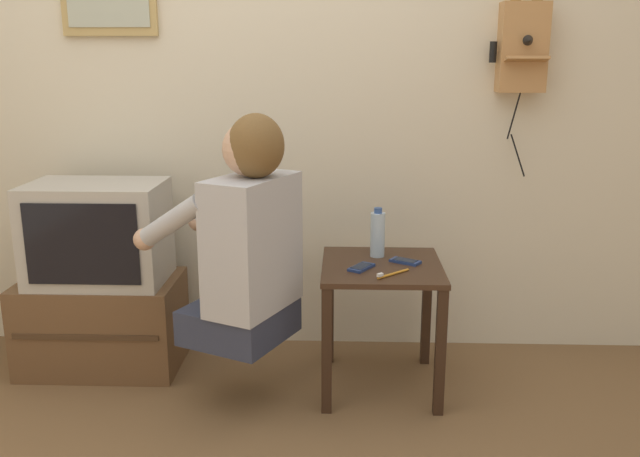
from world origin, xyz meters
TOP-DOWN VIEW (x-y plane):
  - wall_back at (0.00, 1.18)m, footprint 6.80×0.05m
  - side_table at (0.55, 0.69)m, footprint 0.49×0.51m
  - person at (0.01, 0.52)m, footprint 0.65×0.59m
  - tv_stand at (-0.70, 0.85)m, footprint 0.70×0.43m
  - television at (-0.69, 0.83)m, footprint 0.58×0.39m
  - wall_phone_antique at (1.16, 1.09)m, footprint 0.24×0.18m
  - cell_phone_held at (0.46, 0.63)m, footprint 0.12×0.14m
  - cell_phone_spare at (0.65, 0.72)m, footprint 0.14×0.12m
  - water_bottle at (0.53, 0.81)m, footprint 0.06×0.06m
  - toothbrush at (0.58, 0.54)m, footprint 0.13×0.12m

SIDE VIEW (x-z plane):
  - tv_stand at x=-0.70m, z-range 0.00..0.41m
  - side_table at x=0.55m, z-range 0.16..0.71m
  - cell_phone_held at x=0.46m, z-range 0.55..0.56m
  - cell_phone_spare at x=0.65m, z-range 0.55..0.56m
  - toothbrush at x=0.58m, z-range 0.54..0.57m
  - television at x=-0.69m, z-range 0.41..0.85m
  - water_bottle at x=0.53m, z-range 0.54..0.75m
  - person at x=0.01m, z-range 0.25..1.15m
  - wall_back at x=0.00m, z-range 0.00..2.55m
  - wall_phone_antique at x=1.16m, z-range 1.02..1.83m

